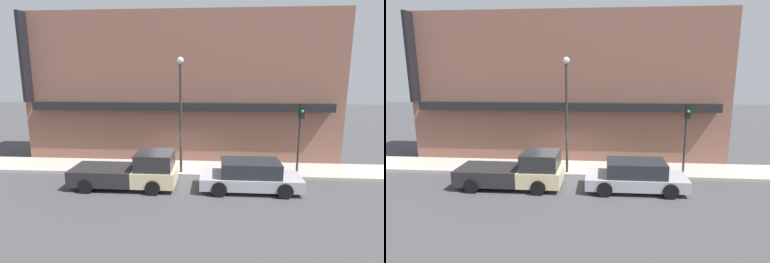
% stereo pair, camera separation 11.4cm
% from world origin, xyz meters
% --- Properties ---
extents(ground_plane, '(80.00, 80.00, 0.00)m').
position_xyz_m(ground_plane, '(0.00, 0.00, 0.00)').
color(ground_plane, '#424244').
extents(sidewalk, '(36.00, 2.60, 0.17)m').
position_xyz_m(sidewalk, '(0.00, 1.30, 0.09)').
color(sidewalk, '#ADA89E').
rests_on(sidewalk, ground).
extents(building, '(19.80, 3.80, 9.33)m').
position_xyz_m(building, '(-0.01, 4.08, 4.66)').
color(building, brown).
rests_on(building, ground).
extents(pickup_truck, '(5.22, 2.19, 1.83)m').
position_xyz_m(pickup_truck, '(-1.96, -1.59, 0.80)').
color(pickup_truck, beige).
rests_on(pickup_truck, ground).
extents(parked_car, '(4.85, 2.09, 1.49)m').
position_xyz_m(parked_car, '(3.89, -1.59, 0.73)').
color(parked_car, '#ADADB2').
rests_on(parked_car, ground).
extents(fire_hydrant, '(0.21, 0.21, 0.63)m').
position_xyz_m(fire_hydrant, '(-1.84, 0.69, 0.49)').
color(fire_hydrant, red).
rests_on(fire_hydrant, sidewalk).
extents(street_lamp, '(0.36, 0.36, 6.31)m').
position_xyz_m(street_lamp, '(0.30, 0.36, 4.05)').
color(street_lamp, '#2D2D2D').
rests_on(street_lamp, sidewalk).
extents(traffic_light, '(0.28, 0.42, 3.87)m').
position_xyz_m(traffic_light, '(6.80, 0.74, 2.82)').
color(traffic_light, '#2D2D2D').
rests_on(traffic_light, sidewalk).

